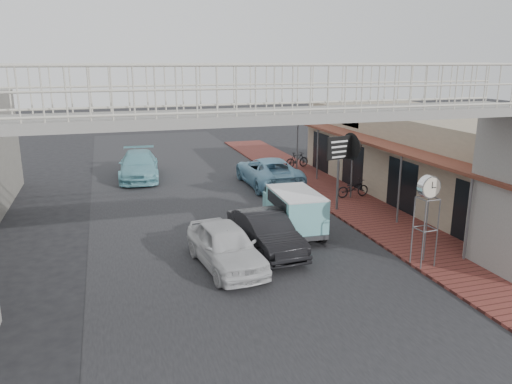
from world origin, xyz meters
TOP-DOWN VIEW (x-y plane):
  - ground at (0.00, 0.00)m, footprint 120.00×120.00m
  - road_strip at (0.00, 0.00)m, footprint 10.00×60.00m
  - sidewalk at (6.50, 3.00)m, footprint 3.00×40.00m
  - shophouse_row at (10.97, 4.00)m, footprint 7.20×18.00m
  - footbridge at (0.00, -4.00)m, footprint 16.40×2.40m
  - white_hatchback at (-0.70, -1.10)m, footprint 2.14×4.32m
  - dark_sedan at (0.94, -0.19)m, footprint 1.84×4.26m
  - angkot_curb at (4.00, 8.81)m, footprint 2.50×5.39m
  - angkot_far at (-2.43, 12.39)m, footprint 2.52×5.31m
  - angkot_van at (2.53, 1.22)m, footprint 1.72×3.53m
  - motorcycle_near at (7.01, 5.02)m, footprint 1.65×0.62m
  - motorcycle_far at (6.97, 12.16)m, footprint 1.60×0.68m
  - street_clock at (5.30, -3.00)m, footprint 0.73×0.60m
  - arrow_sign at (6.20, 3.55)m, footprint 2.01×1.32m

SIDE VIEW (x-z plane):
  - ground at x=0.00m, z-range 0.00..0.00m
  - road_strip at x=0.00m, z-range 0.00..0.01m
  - sidewalk at x=6.50m, z-range 0.00..0.10m
  - motorcycle_near at x=7.01m, z-range 0.10..0.96m
  - motorcycle_far at x=6.97m, z-range 0.10..1.03m
  - dark_sedan at x=0.94m, z-range 0.00..1.36m
  - white_hatchback at x=-0.70m, z-range 0.00..1.42m
  - angkot_curb at x=4.00m, z-range 0.00..1.49m
  - angkot_far at x=-2.43m, z-range 0.00..1.49m
  - angkot_van at x=2.53m, z-range 0.23..1.93m
  - shophouse_row at x=10.97m, z-range 0.01..4.01m
  - street_clock at x=5.30m, z-range 1.07..3.99m
  - arrow_sign at x=6.20m, z-range 1.13..4.46m
  - footbridge at x=0.00m, z-range 0.01..6.35m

